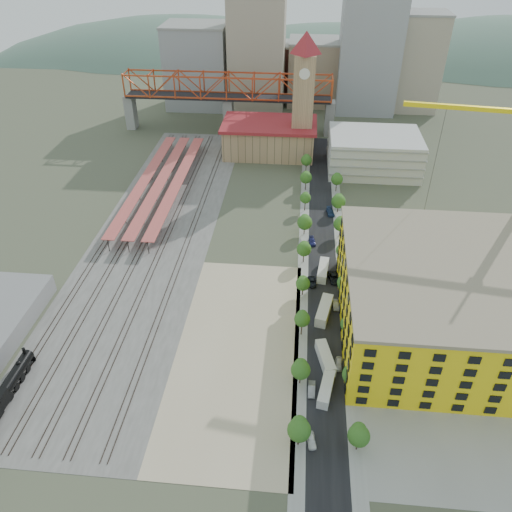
# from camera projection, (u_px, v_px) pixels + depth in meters

# --- Properties ---
(ground) EXTENTS (400.00, 400.00, 0.00)m
(ground) POSITION_uv_depth(u_px,v_px,m) (266.00, 270.00, 140.67)
(ground) COLOR #474C38
(ground) RESTS_ON ground
(ballast_strip) EXTENTS (36.00, 165.00, 0.06)m
(ballast_strip) POSITION_uv_depth(u_px,v_px,m) (157.00, 231.00, 157.70)
(ballast_strip) COLOR #605E59
(ballast_strip) RESTS_ON ground
(dirt_lot) EXTENTS (28.00, 67.00, 0.06)m
(dirt_lot) POSITION_uv_depth(u_px,v_px,m) (238.00, 350.00, 115.27)
(dirt_lot) COLOR tan
(dirt_lot) RESTS_ON ground
(street_asphalt) EXTENTS (12.00, 170.00, 0.06)m
(street_asphalt) POSITION_uv_depth(u_px,v_px,m) (322.00, 244.00, 151.66)
(street_asphalt) COLOR black
(street_asphalt) RESTS_ON ground
(sidewalk_west) EXTENTS (3.00, 170.00, 0.04)m
(sidewalk_west) POSITION_uv_depth(u_px,v_px,m) (304.00, 243.00, 152.09)
(sidewalk_west) COLOR gray
(sidewalk_west) RESTS_ON ground
(sidewalk_east) EXTENTS (3.00, 170.00, 0.04)m
(sidewalk_east) POSITION_uv_depth(u_px,v_px,m) (340.00, 245.00, 151.25)
(sidewalk_east) COLOR gray
(sidewalk_east) RESTS_ON ground
(construction_pad) EXTENTS (50.00, 90.00, 0.06)m
(construction_pad) POSITION_uv_depth(u_px,v_px,m) (444.00, 329.00, 120.88)
(construction_pad) COLOR gray
(construction_pad) RESTS_ON ground
(rail_tracks) EXTENTS (26.56, 160.00, 0.18)m
(rail_tracks) POSITION_uv_depth(u_px,v_px,m) (151.00, 230.00, 157.77)
(rail_tracks) COLOR #382B23
(rail_tracks) RESTS_ON ground
(platform_canopies) EXTENTS (16.00, 80.00, 4.12)m
(platform_canopies) POSITION_uv_depth(u_px,v_px,m) (161.00, 180.00, 178.25)
(platform_canopies) COLOR #B04843
(platform_canopies) RESTS_ON ground
(station_hall) EXTENTS (38.00, 24.00, 13.10)m
(station_hall) POSITION_uv_depth(u_px,v_px,m) (269.00, 138.00, 204.12)
(station_hall) COLOR tan
(station_hall) RESTS_ON ground
(clock_tower) EXTENTS (12.00, 12.00, 52.00)m
(clock_tower) POSITION_uv_depth(u_px,v_px,m) (304.00, 85.00, 188.86)
(clock_tower) COLOR tan
(clock_tower) RESTS_ON ground
(parking_garage) EXTENTS (34.00, 26.00, 14.00)m
(parking_garage) POSITION_uv_depth(u_px,v_px,m) (374.00, 152.00, 190.99)
(parking_garage) COLOR silver
(parking_garage) RESTS_ON ground
(truss_bridge) EXTENTS (94.00, 9.60, 25.60)m
(truss_bridge) POSITION_uv_depth(u_px,v_px,m) (228.00, 89.00, 217.43)
(truss_bridge) COLOR gray
(truss_bridge) RESTS_ON ground
(construction_building) EXTENTS (44.60, 50.60, 18.80)m
(construction_building) POSITION_uv_depth(u_px,v_px,m) (439.00, 299.00, 115.73)
(construction_building) COLOR yellow
(construction_building) RESTS_ON ground
(street_trees) EXTENTS (15.40, 124.40, 8.00)m
(street_trees) POSITION_uv_depth(u_px,v_px,m) (322.00, 263.00, 143.52)
(street_trees) COLOR #29591A
(street_trees) RESTS_ON ground
(skyline) EXTENTS (133.00, 46.00, 60.00)m
(skyline) POSITION_uv_depth(u_px,v_px,m) (304.00, 60.00, 243.12)
(skyline) COLOR #9EA0A3
(skyline) RESTS_ON ground
(distant_hills) EXTENTS (647.00, 264.00, 227.00)m
(distant_hills) POSITION_uv_depth(u_px,v_px,m) (347.00, 159.00, 394.88)
(distant_hills) COLOR #4C6B59
(distant_hills) RESTS_ON ground
(locomotive) EXTENTS (2.84, 21.88, 5.47)m
(locomotive) POSITION_uv_depth(u_px,v_px,m) (8.00, 388.00, 103.61)
(locomotive) COLOR black
(locomotive) RESTS_ON ground
(site_trailer_a) EXTENTS (4.10, 9.30, 2.46)m
(site_trailer_a) POSITION_uv_depth(u_px,v_px,m) (326.00, 389.00, 104.35)
(site_trailer_a) COLOR silver
(site_trailer_a) RESTS_ON ground
(site_trailer_b) EXTENTS (4.62, 9.77, 2.59)m
(site_trailer_b) POSITION_uv_depth(u_px,v_px,m) (325.00, 358.00, 111.53)
(site_trailer_b) COLOR silver
(site_trailer_b) RESTS_ON ground
(site_trailer_c) EXTENTS (4.84, 10.72, 2.84)m
(site_trailer_c) POSITION_uv_depth(u_px,v_px,m) (324.00, 310.00, 124.45)
(site_trailer_c) COLOR silver
(site_trailer_c) RESTS_ON ground
(site_trailer_d) EXTENTS (3.57, 9.80, 2.62)m
(site_trailer_d) POSITION_uv_depth(u_px,v_px,m) (323.00, 270.00, 138.41)
(site_trailer_d) COLOR silver
(site_trailer_d) RESTS_ON ground
(car_0) EXTENTS (2.16, 4.10, 1.33)m
(car_0) POSITION_uv_depth(u_px,v_px,m) (311.00, 440.00, 94.95)
(car_0) COLOR white
(car_0) RESTS_ON ground
(car_1) EXTENTS (1.61, 4.38, 1.43)m
(car_1) POSITION_uv_depth(u_px,v_px,m) (312.00, 389.00, 104.99)
(car_1) COLOR gray
(car_1) RESTS_ON ground
(car_2) EXTENTS (2.57, 4.88, 1.31)m
(car_2) POSITION_uv_depth(u_px,v_px,m) (312.00, 282.00, 135.16)
(car_2) COLOR black
(car_2) RESTS_ON ground
(car_3) EXTENTS (2.41, 4.75, 1.32)m
(car_3) POSITION_uv_depth(u_px,v_px,m) (312.00, 242.00, 151.53)
(car_3) COLOR navy
(car_3) RESTS_ON ground
(car_4) EXTENTS (2.02, 4.20, 1.38)m
(car_4) POSITION_uv_depth(u_px,v_px,m) (339.00, 364.00, 110.82)
(car_4) COLOR silver
(car_4) RESTS_ON ground
(car_5) EXTENTS (1.74, 4.18, 1.34)m
(car_5) POSITION_uv_depth(u_px,v_px,m) (335.00, 305.00, 127.36)
(car_5) COLOR #9E9FA3
(car_5) RESTS_ON ground
(car_6) EXTENTS (3.56, 6.08, 1.59)m
(car_6) POSITION_uv_depth(u_px,v_px,m) (334.00, 278.00, 136.48)
(car_6) COLOR black
(car_6) RESTS_ON ground
(car_7) EXTENTS (3.03, 5.75, 1.59)m
(car_7) POSITION_uv_depth(u_px,v_px,m) (330.00, 212.00, 166.01)
(car_7) COLOR navy
(car_7) RESTS_ON ground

